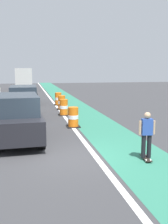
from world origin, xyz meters
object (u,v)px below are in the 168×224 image
object	(u,v)px
traffic_barrel_mid	(64,107)
delivery_truck_down_block	(24,77)
parked_suv_nearest	(19,118)
traffic_barrel_far	(58,99)
parked_sedan_third	(27,95)
traffic_barrel_back	(62,103)
parked_suv_second	(24,102)
traffic_barrel_front	(73,117)
skateboarder_on_lane	(147,134)

from	to	relation	value
traffic_barrel_mid	delivery_truck_down_block	bearing A→B (deg)	96.91
parked_suv_nearest	traffic_barrel_far	distance (m)	11.68
parked_sedan_third	traffic_barrel_back	size ratio (longest dim) A/B	3.76
parked_suv_second	traffic_barrel_far	xyz separation A→B (m)	(2.88, 5.42, -0.50)
traffic_barrel_mid	traffic_barrel_far	xyz separation A→B (m)	(0.22, 5.19, 0.00)
parked_suv_second	traffic_barrel_front	xyz separation A→B (m)	(2.67, -3.59, -0.50)
traffic_barrel_front	delivery_truck_down_block	size ratio (longest dim) A/B	0.14
parked_suv_second	traffic_barrel_mid	xyz separation A→B (m)	(2.66, 0.22, -0.50)
traffic_barrel_front	traffic_barrel_far	world-z (taller)	same
parked_sedan_third	delivery_truck_down_block	xyz separation A→B (m)	(-0.39, 16.97, 1.01)
skateboarder_on_lane	traffic_barrel_back	distance (m)	12.24
traffic_barrel_back	delivery_truck_down_block	bearing A→B (deg)	98.25
traffic_barrel_far	traffic_barrel_back	bearing A→B (deg)	-90.67
traffic_barrel_mid	delivery_truck_down_block	distance (m)	23.75
parked_suv_second	traffic_barrel_mid	size ratio (longest dim) A/B	4.23
parked_suv_nearest	traffic_barrel_back	size ratio (longest dim) A/B	4.29
skateboarder_on_lane	traffic_barrel_front	world-z (taller)	skateboarder_on_lane
traffic_barrel_front	traffic_barrel_back	size ratio (longest dim) A/B	1.00
parked_suv_second	traffic_barrel_far	size ratio (longest dim) A/B	4.23
skateboarder_on_lane	parked_suv_nearest	size ratio (longest dim) A/B	0.36
parked_suv_second	skateboarder_on_lane	bearing A→B (deg)	-65.52
skateboarder_on_lane	traffic_barrel_back	size ratio (longest dim) A/B	1.55
traffic_barrel_front	traffic_barrel_far	bearing A→B (deg)	88.67
parked_sedan_third	traffic_barrel_far	distance (m)	3.03
traffic_barrel_mid	delivery_truck_down_block	world-z (taller)	delivery_truck_down_block
parked_suv_nearest	traffic_barrel_mid	xyz separation A→B (m)	(2.77, 6.09, -0.50)
parked_suv_nearest	traffic_barrel_front	distance (m)	3.63
parked_suv_second	delivery_truck_down_block	distance (m)	23.78
parked_suv_second	traffic_barrel_front	size ratio (longest dim) A/B	4.23
skateboarder_on_lane	parked_sedan_third	distance (m)	16.65
traffic_barrel_front	traffic_barrel_far	size ratio (longest dim) A/B	1.00
parked_suv_second	traffic_barrel_back	size ratio (longest dim) A/B	4.23
skateboarder_on_lane	delivery_truck_down_block	bearing A→B (deg)	97.66
skateboarder_on_lane	traffic_barrel_back	xyz separation A→B (m)	(-1.41, 12.16, -0.38)
parked_suv_second	traffic_barrel_mid	distance (m)	2.71
parked_suv_nearest	traffic_barrel_back	xyz separation A→B (m)	(2.96, 8.68, -0.50)
skateboarder_on_lane	traffic_barrel_front	size ratio (longest dim) A/B	1.55
parked_suv_second	parked_sedan_third	world-z (taller)	parked_suv_second
traffic_barrel_mid	traffic_barrel_far	size ratio (longest dim) A/B	1.00
parked_suv_second	traffic_barrel_front	world-z (taller)	parked_suv_second
parked_sedan_third	delivery_truck_down_block	world-z (taller)	delivery_truck_down_block
parked_suv_nearest	traffic_barrel_back	world-z (taller)	parked_suv_nearest
skateboarder_on_lane	parked_suv_nearest	distance (m)	5.59
traffic_barrel_back	skateboarder_on_lane	bearing A→B (deg)	-83.38
parked_suv_nearest	traffic_barrel_back	bearing A→B (deg)	71.15
parked_sedan_third	delivery_truck_down_block	bearing A→B (deg)	91.31
parked_suv_second	delivery_truck_down_block	world-z (taller)	delivery_truck_down_block
traffic_barrel_front	traffic_barrel_mid	distance (m)	3.82
traffic_barrel_far	delivery_truck_down_block	xyz separation A→B (m)	(-3.07, 18.35, 1.31)
skateboarder_on_lane	parked_sedan_third	xyz separation A→B (m)	(-4.06, 16.15, -0.08)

